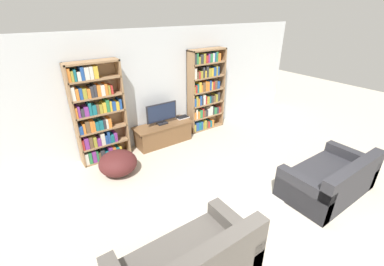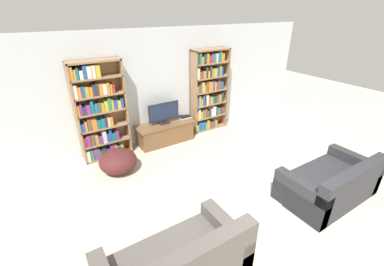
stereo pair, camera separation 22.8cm
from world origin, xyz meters
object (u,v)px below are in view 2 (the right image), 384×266
Objects in this scene: bookshelf_left at (99,113)px; television at (164,113)px; bookshelf_right at (208,91)px; beanbag_ottoman at (118,161)px; tv_stand at (165,133)px; laptop at (185,117)px; couch_right_sofa at (330,184)px.

television is at bearing -4.11° from bookshelf_left.
bookshelf_right is (2.75, -0.00, 0.03)m from bookshelf_left.
bookshelf_right is 1.36m from television.
bookshelf_left reaches higher than beanbag_ottoman.
television is (-1.33, -0.10, -0.28)m from bookshelf_right.
bookshelf_left reaches higher than tv_stand.
laptop is 0.18× the size of couch_right_sofa.
television is (0.00, 0.03, 0.52)m from tv_stand.
television is 2.47× the size of laptop.
beanbag_ottoman is at bearing 136.03° from couch_right_sofa.
beanbag_ottoman is (0.06, -0.74, -0.78)m from bookshelf_left.
tv_stand is 1.49m from beanbag_ottoman.
bookshelf_left reaches higher than laptop.
tv_stand is 1.82× the size of television.
couch_right_sofa is 2.28× the size of beanbag_ottoman.
beanbag_ottoman is at bearing -85.17° from bookshelf_left.
bookshelf_right is 2.91m from beanbag_ottoman.
couch_right_sofa is (1.45, -3.35, -0.50)m from television.
bookshelf_left is 1.07m from beanbag_ottoman.
laptop is (-0.73, -0.06, -0.54)m from bookshelf_right.
tv_stand is at bearing -90.00° from television.
bookshelf_right is 1.50× the size of tv_stand.
tv_stand is at bearing -174.43° from bookshelf_right.
laptop is 2.09m from beanbag_ottoman.
bookshelf_left is at bearing 178.24° from laptop.
bookshelf_left is at bearing 179.98° from bookshelf_right.
laptop is at bearing 19.01° from beanbag_ottoman.
bookshelf_right is at bearing 4.36° from television.
bookshelf_right is 1.55m from tv_stand.
laptop is 0.42× the size of beanbag_ottoman.
bookshelf_right is at bearing 15.29° from beanbag_ottoman.
bookshelf_left reaches higher than couch_right_sofa.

